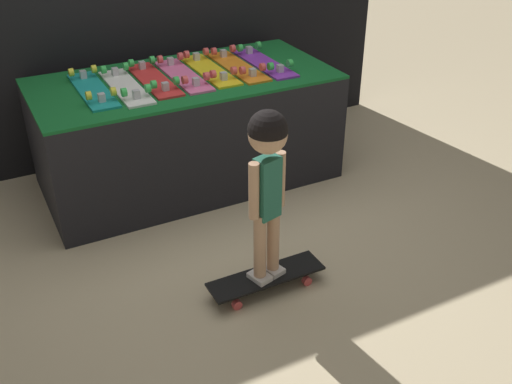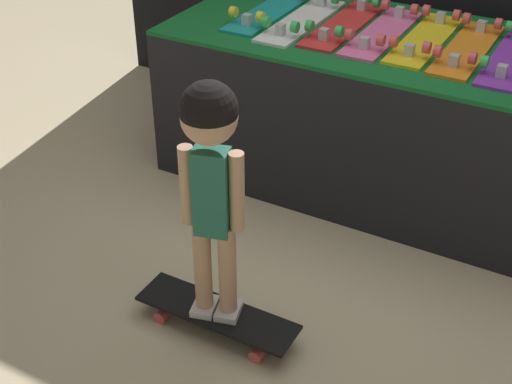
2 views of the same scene
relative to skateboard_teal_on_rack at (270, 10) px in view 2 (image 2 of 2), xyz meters
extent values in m
plane|color=beige|center=(0.61, -0.59, -0.79)|extent=(16.00, 16.00, 0.00)
cube|color=black|center=(0.61, -0.02, -0.41)|extent=(2.01, 0.98, 0.75)
cube|color=#146028|center=(0.61, -0.02, -0.03)|extent=(2.01, 0.98, 0.02)
cube|color=teal|center=(0.00, 0.00, -0.01)|extent=(0.18, 0.70, 0.01)
cube|color=#B7B7BC|center=(0.00, -0.23, 0.02)|extent=(0.04, 0.04, 0.05)
cylinder|color=yellow|center=(0.07, -0.23, 0.05)|extent=(0.03, 0.05, 0.05)
cylinder|color=yellow|center=(-0.07, -0.23, 0.05)|extent=(0.03, 0.05, 0.05)
cube|color=white|center=(0.20, -0.04, -0.01)|extent=(0.18, 0.70, 0.01)
cube|color=#B7B7BC|center=(0.20, 0.19, 0.02)|extent=(0.04, 0.04, 0.05)
cube|color=#B7B7BC|center=(0.20, -0.28, 0.02)|extent=(0.04, 0.04, 0.05)
cylinder|color=green|center=(0.28, -0.28, 0.05)|extent=(0.03, 0.05, 0.05)
cylinder|color=green|center=(0.13, -0.28, 0.05)|extent=(0.03, 0.05, 0.05)
cube|color=red|center=(0.40, 0.00, -0.01)|extent=(0.18, 0.70, 0.01)
cube|color=#B7B7BC|center=(0.40, 0.24, 0.02)|extent=(0.04, 0.04, 0.05)
cylinder|color=green|center=(0.48, 0.24, 0.05)|extent=(0.03, 0.05, 0.05)
cube|color=#B7B7BC|center=(0.40, -0.23, 0.02)|extent=(0.04, 0.04, 0.05)
cylinder|color=green|center=(0.48, -0.23, 0.05)|extent=(0.03, 0.05, 0.05)
cylinder|color=green|center=(0.33, -0.23, 0.05)|extent=(0.03, 0.05, 0.05)
cube|color=pink|center=(0.61, -0.01, -0.01)|extent=(0.18, 0.70, 0.01)
cube|color=#B7B7BC|center=(0.61, 0.22, 0.02)|extent=(0.04, 0.04, 0.05)
cylinder|color=#D84C4C|center=(0.68, 0.22, 0.05)|extent=(0.03, 0.05, 0.05)
cylinder|color=#D84C4C|center=(0.53, 0.22, 0.05)|extent=(0.03, 0.05, 0.05)
cube|color=#B7B7BC|center=(0.61, -0.24, 0.02)|extent=(0.04, 0.04, 0.05)
cylinder|color=#D84C4C|center=(0.68, -0.24, 0.05)|extent=(0.03, 0.05, 0.05)
cylinder|color=#D84C4C|center=(0.53, -0.24, 0.05)|extent=(0.03, 0.05, 0.05)
cube|color=yellow|center=(0.81, 0.01, -0.01)|extent=(0.18, 0.70, 0.01)
cube|color=#B7B7BC|center=(0.81, 0.24, 0.02)|extent=(0.04, 0.04, 0.05)
cylinder|color=#D84C4C|center=(0.88, 0.24, 0.05)|extent=(0.03, 0.05, 0.05)
cylinder|color=#D84C4C|center=(0.73, 0.24, 0.05)|extent=(0.03, 0.05, 0.05)
cube|color=#B7B7BC|center=(0.81, -0.22, 0.02)|extent=(0.04, 0.04, 0.05)
cylinder|color=#D84C4C|center=(0.88, -0.22, 0.05)|extent=(0.03, 0.05, 0.05)
cylinder|color=#D84C4C|center=(0.73, -0.22, 0.05)|extent=(0.03, 0.05, 0.05)
cube|color=orange|center=(1.01, -0.01, -0.01)|extent=(0.18, 0.70, 0.01)
cube|color=#B7B7BC|center=(1.01, 0.22, 0.02)|extent=(0.04, 0.04, 0.05)
cylinder|color=#D84C4C|center=(1.09, 0.22, 0.05)|extent=(0.03, 0.05, 0.05)
cylinder|color=#D84C4C|center=(0.94, 0.22, 0.05)|extent=(0.03, 0.05, 0.05)
cube|color=#B7B7BC|center=(1.01, -0.25, 0.02)|extent=(0.04, 0.04, 0.05)
cylinder|color=#D84C4C|center=(1.09, -0.25, 0.05)|extent=(0.03, 0.05, 0.05)
cylinder|color=#D84C4C|center=(0.94, -0.25, 0.05)|extent=(0.03, 0.05, 0.05)
cylinder|color=green|center=(1.14, 0.21, 0.05)|extent=(0.03, 0.05, 0.05)
cube|color=#B7B7BC|center=(1.21, -0.26, 0.02)|extent=(0.04, 0.04, 0.05)
cylinder|color=green|center=(1.14, -0.26, 0.05)|extent=(0.03, 0.05, 0.05)
cube|color=black|center=(0.51, -1.38, -0.71)|extent=(0.66, 0.18, 0.01)
cube|color=#B7B7BC|center=(0.73, -1.38, -0.74)|extent=(0.04, 0.04, 0.05)
cylinder|color=#D84C4C|center=(0.73, -1.31, -0.77)|extent=(0.05, 0.03, 0.05)
cylinder|color=#D84C4C|center=(0.73, -1.46, -0.77)|extent=(0.05, 0.03, 0.05)
cube|color=#B7B7BC|center=(0.29, -1.38, -0.74)|extent=(0.04, 0.04, 0.05)
cylinder|color=#D84C4C|center=(0.29, -1.31, -0.77)|extent=(0.05, 0.03, 0.05)
cylinder|color=#D84C4C|center=(0.29, -1.46, -0.77)|extent=(0.05, 0.03, 0.05)
cube|color=silver|center=(0.56, -1.37, -0.69)|extent=(0.12, 0.14, 0.03)
cylinder|color=tan|center=(0.56, -1.37, -0.48)|extent=(0.07, 0.07, 0.38)
cube|color=silver|center=(0.46, -1.40, -0.69)|extent=(0.12, 0.14, 0.03)
cylinder|color=tan|center=(0.46, -1.40, -0.48)|extent=(0.07, 0.07, 0.38)
cube|color=#236651|center=(0.51, -1.38, -0.15)|extent=(0.14, 0.12, 0.34)
cylinder|color=tan|center=(0.60, -1.36, -0.13)|extent=(0.05, 0.05, 0.31)
cylinder|color=tan|center=(0.42, -1.41, -0.13)|extent=(0.05, 0.05, 0.31)
sphere|color=tan|center=(0.51, -1.38, 0.15)|extent=(0.19, 0.19, 0.19)
sphere|color=black|center=(0.51, -1.38, 0.17)|extent=(0.20, 0.20, 0.20)
camera|label=1|loc=(-0.73, -3.66, 1.35)|focal=42.00mm
camera|label=2|loc=(1.64, -3.11, 1.20)|focal=50.00mm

